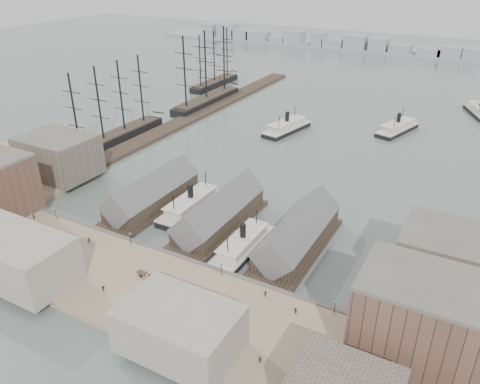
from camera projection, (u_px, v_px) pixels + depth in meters
The scene contains 39 objects.
ground at pixel (189, 253), 132.72m from camera, with size 900.00×900.00×0.00m, color #53605C.
quay at pixel (143, 289), 116.65m from camera, with size 180.00×30.00×2.00m, color gray.
seawall at pixel (178, 259), 128.14m from camera, with size 180.00×1.20×2.30m, color #59544C.
west_wharf at pixel (190, 118), 239.72m from camera, with size 10.00×220.00×1.60m, color #2D231C.
ferry_shed_west at pixel (152, 194), 154.99m from camera, with size 14.00×42.00×12.60m.
ferry_shed_center at pixel (219, 213), 143.80m from camera, with size 14.00×42.00×12.60m.
ferry_shed_east at pixel (298, 235), 132.60m from camera, with size 14.00×42.00×12.60m.
warehouse_west_back at pixel (59, 156), 172.84m from camera, with size 26.00×20.00×14.00m, color #60564C.
warehouse_east_front at pixel (435, 328), 89.72m from camera, with size 30.00×18.00×19.00m, color brown.
warehouse_east_back at pixel (460, 266), 110.85m from camera, with size 28.00×20.00×15.00m, color #60564C.
street_bldg_center at pixel (180, 328), 95.96m from camera, with size 24.00×16.00×10.00m, color gray.
street_bldg_west at pixel (16, 257), 117.03m from camera, with size 30.00×16.00×12.00m, color gray.
lamp_post_far_w at pixel (55, 211), 144.50m from camera, with size 0.44×0.44×3.92m.
lamp_post_near_w at pixel (130, 236), 131.58m from camera, with size 0.44×0.44×3.92m.
lamp_post_near_e at pixel (221, 267), 118.66m from camera, with size 0.44×0.44×3.92m.
lamp_post_far_e at pixel (335, 305), 105.74m from camera, with size 0.44×0.44×3.92m.
far_shore at pixel (412, 50), 392.73m from camera, with size 500.00×40.00×15.72m.
ferry_docked_west at pixel (191, 205), 153.14m from camera, with size 8.57×28.57×10.20m.
ferry_docked_east at pixel (243, 244), 132.48m from camera, with size 7.88×26.26×9.38m.
ferry_open_near at pixel (287, 127), 222.30m from camera, with size 14.40×30.22×10.38m.
ferry_open_mid at pixel (397, 128), 221.79m from camera, with size 15.75×28.91×9.89m.
ferry_open_far at pixel (480, 111), 245.50m from camera, with size 18.14×28.25×9.72m.
sailing_ship_near at pixel (115, 136), 210.91m from camera, with size 8.52×58.66×35.01m.
sailing_ship_mid at pixel (207, 100), 262.55m from camera, with size 9.75×56.33×40.08m.
sailing_ship_far at pixel (215, 82), 300.54m from camera, with size 8.29×46.05×34.08m.
tram at pixel (364, 340), 97.32m from camera, with size 2.89×10.88×3.86m.
horse_cart_left at pixel (37, 227), 139.82m from camera, with size 4.83×2.26×1.65m.
horse_cart_center at pixel (147, 275), 118.89m from camera, with size 4.82×1.68×1.44m.
horse_cart_right at pixel (217, 312), 106.61m from camera, with size 4.56×1.60×1.46m.
pedestrian_0 at pixel (34, 216), 145.29m from camera, with size 0.67×0.49×1.83m, color black.
pedestrian_1 at pixel (43, 236), 135.26m from camera, with size 0.88×0.69×1.81m, color black.
pedestrian_2 at pixel (89, 240), 133.12m from camera, with size 1.17×0.67×1.80m, color black.
pedestrian_3 at pixel (103, 288), 114.02m from camera, with size 1.01×0.42×1.72m, color black.
pedestrian_4 at pixel (166, 277), 118.01m from camera, with size 0.87×0.56×1.77m, color black.
pedestrian_5 at pixel (151, 296), 111.51m from camera, with size 0.63×0.46×1.72m, color black.
pedestrian_6 at pixel (266, 294), 112.20m from camera, with size 0.82×0.64×1.68m, color black.
pedestrian_7 at pixel (260, 360), 93.86m from camera, with size 1.01×0.58×1.56m, color black.
pedestrian_8 at pixel (296, 311), 106.91m from camera, with size 0.97×0.40×1.65m, color black.
pedestrian_9 at pixel (324, 373), 90.93m from camera, with size 0.82×0.53×1.67m, color black.
Camera 1 is at (66.07, -89.79, 75.47)m, focal length 35.00 mm.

